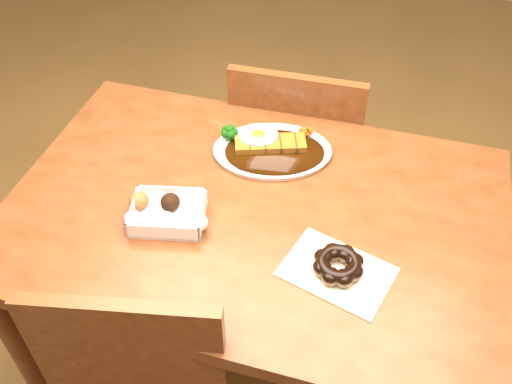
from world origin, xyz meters
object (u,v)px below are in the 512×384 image
(chair_far, at_px, (299,155))
(pon_de_ring, at_px, (338,266))
(table, at_px, (254,236))
(donut_box, at_px, (166,213))
(katsu_curry_plate, at_px, (270,148))

(chair_far, distance_m, pon_de_ring, 0.76)
(table, relative_size, donut_box, 5.81)
(table, bearing_deg, chair_far, 89.91)
(chair_far, xyz_separation_m, katsu_curry_plate, (-0.02, -0.32, 0.29))
(katsu_curry_plate, bearing_deg, table, -85.31)
(chair_far, relative_size, katsu_curry_plate, 2.45)
(katsu_curry_plate, distance_m, donut_box, 0.35)
(table, distance_m, pon_de_ring, 0.29)
(table, height_order, katsu_curry_plate, katsu_curry_plate)
(table, relative_size, pon_de_ring, 4.55)
(chair_far, distance_m, donut_box, 0.72)
(katsu_curry_plate, bearing_deg, pon_de_ring, -54.76)
(donut_box, bearing_deg, katsu_curry_plate, 60.82)
(table, bearing_deg, katsu_curry_plate, 94.69)
(katsu_curry_plate, bearing_deg, donut_box, -119.18)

